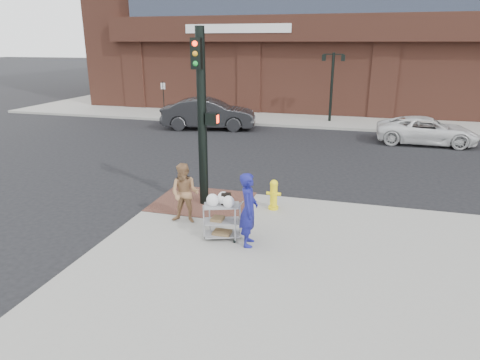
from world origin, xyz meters
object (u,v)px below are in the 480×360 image
(lamp_post, at_px, (332,79))
(traffic_signal_pole, at_px, (202,114))
(sedan_dark, at_px, (209,114))
(pedestrian_tan, at_px, (185,193))
(minivan_white, at_px, (427,131))
(utility_cart, at_px, (222,218))
(fire_hydrant, at_px, (274,194))
(woman_blue, at_px, (249,210))

(lamp_post, xyz_separation_m, traffic_signal_pole, (-2.48, -15.23, 0.21))
(sedan_dark, bearing_deg, pedestrian_tan, -173.84)
(pedestrian_tan, height_order, sedan_dark, pedestrian_tan)
(traffic_signal_pole, bearing_deg, sedan_dark, 109.09)
(minivan_white, relative_size, utility_cart, 3.98)
(fire_hydrant, bearing_deg, sedan_dark, 117.89)
(sedan_dark, xyz_separation_m, fire_hydrant, (6.07, -11.48, -0.26))
(woman_blue, height_order, utility_cart, woman_blue)
(woman_blue, bearing_deg, lamp_post, -10.89)
(traffic_signal_pole, height_order, sedan_dark, traffic_signal_pole)
(traffic_signal_pole, height_order, fire_hydrant, traffic_signal_pole)
(minivan_white, bearing_deg, woman_blue, 157.81)
(pedestrian_tan, bearing_deg, lamp_post, 77.69)
(woman_blue, xyz_separation_m, fire_hydrant, (0.12, 2.38, -0.43))
(lamp_post, xyz_separation_m, pedestrian_tan, (-2.50, -16.63, -1.66))
(lamp_post, bearing_deg, fire_hydrant, -91.61)
(lamp_post, bearing_deg, traffic_signal_pole, -99.24)
(traffic_signal_pole, relative_size, fire_hydrant, 5.68)
(woman_blue, relative_size, pedestrian_tan, 1.10)
(woman_blue, height_order, minivan_white, woman_blue)
(pedestrian_tan, bearing_deg, minivan_white, 55.08)
(woman_blue, distance_m, sedan_dark, 15.08)
(woman_blue, height_order, sedan_dark, woman_blue)
(traffic_signal_pole, xyz_separation_m, sedan_dark, (-4.02, 11.61, -1.97))
(pedestrian_tan, relative_size, fire_hydrant, 1.83)
(fire_hydrant, bearing_deg, traffic_signal_pole, -176.24)
(utility_cart, bearing_deg, traffic_signal_pole, 120.39)
(lamp_post, xyz_separation_m, utility_cart, (-1.25, -17.32, -1.94))
(woman_blue, relative_size, fire_hydrant, 2.01)
(utility_cart, height_order, fire_hydrant, utility_cart)
(pedestrian_tan, bearing_deg, woman_blue, -27.20)
(sedan_dark, bearing_deg, fire_hydrant, -163.05)
(lamp_post, bearing_deg, pedestrian_tan, -98.53)
(sedan_dark, height_order, fire_hydrant, sedan_dark)
(lamp_post, distance_m, traffic_signal_pole, 15.43)
(minivan_white, height_order, utility_cart, utility_cart)
(utility_cart, distance_m, fire_hydrant, 2.38)
(lamp_post, height_order, minivan_white, lamp_post)
(lamp_post, relative_size, fire_hydrant, 4.54)
(traffic_signal_pole, relative_size, utility_cart, 4.27)
(traffic_signal_pole, xyz_separation_m, fire_hydrant, (2.05, 0.13, -2.23))
(sedan_dark, distance_m, utility_cart, 14.68)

